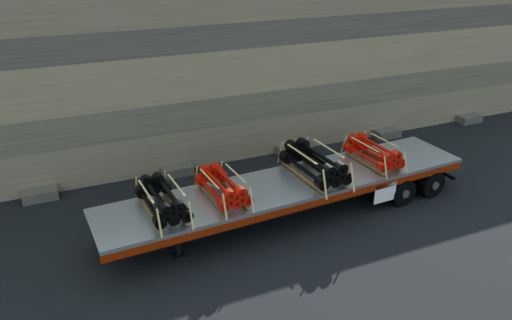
{
  "coord_description": "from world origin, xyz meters",
  "views": [
    {
      "loc": [
        -7.18,
        -12.68,
        8.62
      ],
      "look_at": [
        -1.0,
        1.54,
        1.57
      ],
      "focal_mm": 35.0,
      "sensor_mm": 36.0,
      "label": 1
    }
  ],
  "objects": [
    {
      "name": "ground",
      "position": [
        0.0,
        0.0,
        0.0
      ],
      "size": [
        120.0,
        120.0,
        0.0
      ],
      "primitive_type": "plane",
      "color": "black",
      "rests_on": "ground"
    },
    {
      "name": "rock_wall",
      "position": [
        0.0,
        6.5,
        3.5
      ],
      "size": [
        44.0,
        3.0,
        7.0
      ],
      "primitive_type": "cube",
      "color": "#7A6B54",
      "rests_on": "ground"
    },
    {
      "name": "trailer",
      "position": [
        -0.36,
        0.12,
        0.64
      ],
      "size": [
        12.85,
        3.2,
        1.27
      ],
      "primitive_type": null,
      "rotation": [
        0.0,
        0.0,
        0.06
      ],
      "color": "#B5B8BD",
      "rests_on": "ground"
    },
    {
      "name": "bundle_front",
      "position": [
        -4.66,
        -0.14,
        1.66
      ],
      "size": [
        1.21,
        2.22,
        0.77
      ],
      "primitive_type": null,
      "rotation": [
        0.0,
        0.0,
        0.06
      ],
      "color": "black",
      "rests_on": "trailer"
    },
    {
      "name": "bundle_midfront",
      "position": [
        -2.78,
        -0.03,
        1.64
      ],
      "size": [
        1.15,
        2.13,
        0.73
      ],
      "primitive_type": null,
      "rotation": [
        0.0,
        0.0,
        0.06
      ],
      "color": "red",
      "rests_on": "trailer"
    },
    {
      "name": "bundle_midrear",
      "position": [
        0.5,
        0.17,
        1.72
      ],
      "size": [
        1.4,
        2.58,
        0.89
      ],
      "primitive_type": null,
      "rotation": [
        0.0,
        0.0,
        0.06
      ],
      "color": "black",
      "rests_on": "trailer"
    },
    {
      "name": "bundle_rear",
      "position": [
        2.94,
        0.31,
        1.64
      ],
      "size": [
        1.17,
        2.16,
        0.75
      ],
      "primitive_type": null,
      "rotation": [
        0.0,
        0.0,
        0.06
      ],
      "color": "red",
      "rests_on": "trailer"
    }
  ]
}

